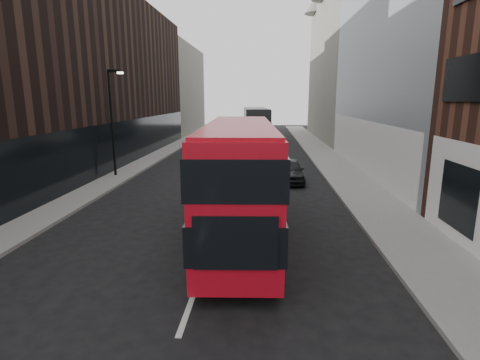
% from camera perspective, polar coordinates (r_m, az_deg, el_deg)
% --- Properties ---
extents(sidewalk_right, '(3.00, 80.00, 0.15)m').
position_cam_1_polar(sidewalk_right, '(32.57, 13.57, 2.75)').
color(sidewalk_right, slate).
rests_on(sidewalk_right, ground).
extents(sidewalk_left, '(2.00, 80.00, 0.15)m').
position_cam_1_polar(sidewalk_left, '(33.57, -13.52, 3.03)').
color(sidewalk_left, slate).
rests_on(sidewalk_left, ground).
extents(building_modern_block, '(5.03, 22.00, 20.00)m').
position_cam_1_polar(building_modern_block, '(29.62, 24.08, 20.24)').
color(building_modern_block, '#A6ABB0').
rests_on(building_modern_block, ground).
extents(building_victorian, '(6.50, 24.00, 21.00)m').
position_cam_1_polar(building_victorian, '(51.71, 14.88, 16.78)').
color(building_victorian, slate).
rests_on(building_victorian, ground).
extents(building_left_mid, '(5.00, 24.00, 14.00)m').
position_cam_1_polar(building_left_mid, '(39.05, -16.91, 14.32)').
color(building_left_mid, black).
rests_on(building_left_mid, ground).
extents(building_left_far, '(5.00, 20.00, 13.00)m').
position_cam_1_polar(building_left_far, '(60.17, -9.44, 13.33)').
color(building_left_far, slate).
rests_on(building_left_far, ground).
extents(street_lamp, '(1.06, 0.22, 7.00)m').
position_cam_1_polar(street_lamp, '(26.67, -18.85, 9.26)').
color(street_lamp, black).
rests_on(street_lamp, sidewalk_left).
extents(red_bus, '(3.08, 11.04, 4.42)m').
position_cam_1_polar(red_bus, '(14.29, -0.08, 0.76)').
color(red_bus, '#B20A19').
rests_on(red_bus, ground).
extents(grey_bus, '(3.92, 12.84, 4.09)m').
position_cam_1_polar(grey_bus, '(48.87, 2.42, 8.68)').
color(grey_bus, black).
rests_on(grey_bus, ground).
extents(car_a, '(1.78, 4.33, 1.47)m').
position_cam_1_polar(car_a, '(24.49, 7.58, 1.46)').
color(car_a, black).
rests_on(car_a, ground).
extents(car_b, '(1.88, 4.37, 1.40)m').
position_cam_1_polar(car_b, '(25.94, 0.85, 2.10)').
color(car_b, '#9A9EA2').
rests_on(car_b, ground).
extents(car_c, '(2.45, 5.23, 1.48)m').
position_cam_1_polar(car_c, '(33.37, 3.39, 4.45)').
color(car_c, black).
rests_on(car_c, ground).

